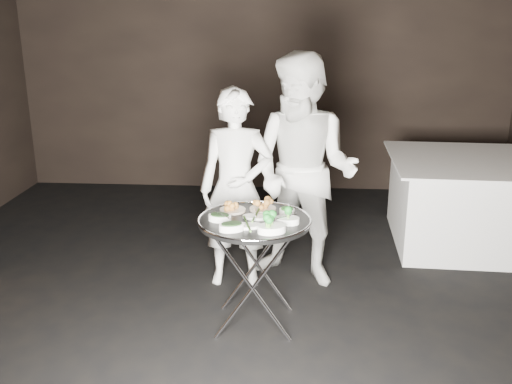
# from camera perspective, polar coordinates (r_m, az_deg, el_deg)

# --- Properties ---
(floor) EXTENTS (6.00, 7.00, 0.05)m
(floor) POSITION_cam_1_polar(r_m,az_deg,el_deg) (4.17, -1.99, -13.90)
(floor) COLOR black
(floor) RESTS_ON ground
(wall_back) EXTENTS (6.00, 0.05, 3.00)m
(wall_back) POSITION_cam_1_polar(r_m,az_deg,el_deg) (7.10, 0.79, 12.23)
(wall_back) COLOR black
(wall_back) RESTS_ON floor
(tray_stand) EXTENTS (0.53, 0.45, 0.78)m
(tray_stand) POSITION_cam_1_polar(r_m,az_deg,el_deg) (4.02, -0.14, -7.61)
(tray_stand) COLOR silver
(tray_stand) RESTS_ON floor
(serving_tray) EXTENTS (0.78, 0.78, 0.04)m
(serving_tray) POSITION_cam_1_polar(r_m,az_deg,el_deg) (3.88, -0.15, -2.90)
(serving_tray) COLOR black
(serving_tray) RESTS_ON tray_stand
(potato_plate_a) EXTENTS (0.20, 0.20, 0.07)m
(potato_plate_a) POSITION_cam_1_polar(r_m,az_deg,el_deg) (4.03, -2.35, -1.53)
(potato_plate_a) COLOR beige
(potato_plate_a) RESTS_ON serving_tray
(potato_plate_b) EXTENTS (0.19, 0.19, 0.07)m
(potato_plate_b) POSITION_cam_1_polar(r_m,az_deg,el_deg) (4.05, 0.70, -1.42)
(potato_plate_b) COLOR beige
(potato_plate_b) RESTS_ON serving_tray
(greens_bowl) EXTENTS (0.11, 0.11, 0.06)m
(greens_bowl) POSITION_cam_1_polar(r_m,az_deg,el_deg) (3.97, 3.12, -1.86)
(greens_bowl) COLOR white
(greens_bowl) RESTS_ON serving_tray
(asparagus_plate_a) EXTENTS (0.20, 0.12, 0.04)m
(asparagus_plate_a) POSITION_cam_1_polar(r_m,az_deg,el_deg) (3.89, -0.00, -2.42)
(asparagus_plate_a) COLOR white
(asparagus_plate_a) RESTS_ON serving_tray
(asparagus_plate_b) EXTENTS (0.21, 0.15, 0.04)m
(asparagus_plate_b) POSITION_cam_1_polar(r_m,az_deg,el_deg) (3.73, -0.89, -3.31)
(asparagus_plate_b) COLOR white
(asparagus_plate_b) RESTS_ON serving_tray
(spinach_bowl_a) EXTENTS (0.18, 0.13, 0.07)m
(spinach_bowl_a) POSITION_cam_1_polar(r_m,az_deg,el_deg) (3.85, -3.64, -2.48)
(spinach_bowl_a) COLOR white
(spinach_bowl_a) RESTS_ON serving_tray
(spinach_bowl_b) EXTENTS (0.19, 0.16, 0.07)m
(spinach_bowl_b) POSITION_cam_1_polar(r_m,az_deg,el_deg) (3.68, -2.45, -3.41)
(spinach_bowl_b) COLOR white
(spinach_bowl_b) RESTS_ON serving_tray
(broccoli_bowl_a) EXTENTS (0.17, 0.13, 0.07)m
(broccoli_bowl_a) POSITION_cam_1_polar(r_m,az_deg,el_deg) (3.80, 3.13, -2.71)
(broccoli_bowl_a) COLOR white
(broccoli_bowl_a) RESTS_ON serving_tray
(broccoli_bowl_b) EXTENTS (0.22, 0.19, 0.08)m
(broccoli_bowl_b) POSITION_cam_1_polar(r_m,az_deg,el_deg) (3.64, 1.58, -3.52)
(broccoli_bowl_b) COLOR white
(broccoli_bowl_b) RESTS_ON serving_tray
(serving_utensils) EXTENTS (0.57, 0.40, 0.01)m
(serving_utensils) POSITION_cam_1_polar(r_m,az_deg,el_deg) (3.93, 0.16, -1.79)
(serving_utensils) COLOR silver
(serving_utensils) RESTS_ON serving_tray
(waiter_left) EXTENTS (0.59, 0.39, 1.61)m
(waiter_left) POSITION_cam_1_polar(r_m,az_deg,el_deg) (4.54, -2.01, 0.31)
(waiter_left) COLOR white
(waiter_left) RESTS_ON floor
(waiter_right) EXTENTS (1.11, 1.01, 1.87)m
(waiter_right) POSITION_cam_1_polar(r_m,az_deg,el_deg) (4.54, 4.79, 1.98)
(waiter_right) COLOR white
(waiter_right) RESTS_ON floor
(dining_table) EXTENTS (1.47, 1.47, 0.84)m
(dining_table) POSITION_cam_1_polar(r_m,az_deg,el_deg) (5.81, 20.31, -0.90)
(dining_table) COLOR white
(dining_table) RESTS_ON floor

